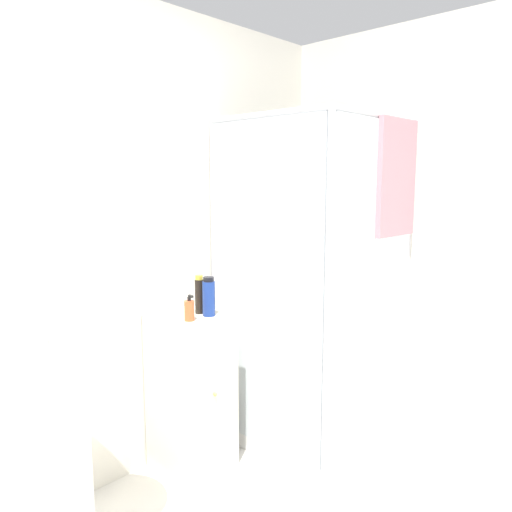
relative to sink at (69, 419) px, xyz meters
The scene contains 7 objects.
wall_back 0.79m from the sink, 52.43° to the left, with size 6.40×0.06×2.50m, color silver.
shower_enclosure 1.49m from the sink, ahead, with size 0.86×0.89×1.94m.
vanity_cabinet 0.81m from the sink, 11.01° to the left, with size 0.36×0.39×0.87m.
sink is the anchor object (origin of this frame).
soap_dispenser 0.77m from the sink, ahead, with size 0.05×0.05×0.14m.
shampoo_bottle_tall_black 0.92m from the sink, ahead, with size 0.05×0.05×0.21m.
shampoo_bottle_blue 0.91m from the sink, ahead, with size 0.07×0.07×0.21m.
Camera 1 is at (-1.17, -0.55, 1.58)m, focal length 35.00 mm.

